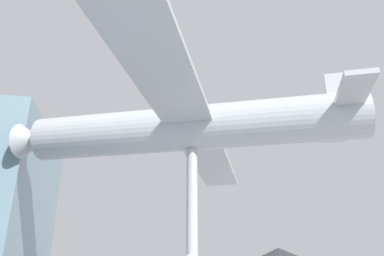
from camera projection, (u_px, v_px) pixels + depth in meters
support_pylon_central at (192, 234)px, 13.47m from camera, size 0.42×0.42×6.44m
suspended_airplane at (187, 128)px, 15.07m from camera, size 18.54×14.65×2.72m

